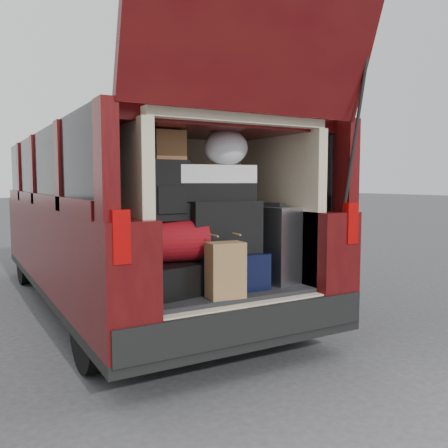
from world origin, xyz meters
The scene contains 13 objects.
ground centered at (0.00, 0.00, 0.00)m, with size 80.00×80.00×0.00m, color #353538.
minivan centered at (0.00, 1.86, 0.91)m, with size 1.90×5.35×2.77m.
load_floor centered at (0.00, 0.28, 0.28)m, with size 1.24×1.05×0.55m, color black.
black_hardshell centered at (-0.40, 0.18, 0.66)m, with size 0.39×0.54×0.22m, color black.
navy_hardshell centered at (0.07, 0.17, 0.68)m, with size 0.49×0.59×0.26m, color black.
silver_roller centered at (0.48, 0.09, 0.84)m, with size 0.24×0.39×0.58m, color white.
kraft_bag centered at (-0.10, -0.17, 0.74)m, with size 0.24×0.15×0.37m, color olive.
red_duffel centered at (-0.33, 0.14, 0.91)m, with size 0.44×0.29×0.29m, color maroon.
black_soft_case centered at (0.05, 0.14, 1.00)m, with size 0.52×0.31×0.38m, color black.
backpack centered at (-0.37, 0.18, 1.26)m, with size 0.29×0.18×0.41m, color black.
twotone_duffel centered at (0.00, 0.19, 1.31)m, with size 0.57×0.29×0.26m, color silver.
grocery_sack_lower centered at (-0.35, 0.20, 1.57)m, with size 0.22×0.18×0.20m, color brown.
plastic_bag_center centered at (0.11, 0.18, 1.57)m, with size 0.33×0.31×0.26m, color silver.
Camera 1 is at (-1.65, -2.85, 1.32)m, focal length 38.00 mm.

